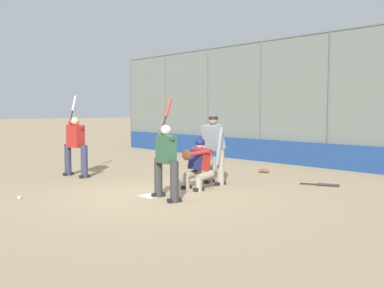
{
  "coord_description": "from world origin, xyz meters",
  "views": [
    {
      "loc": [
        -7.48,
        5.6,
        1.81
      ],
      "look_at": [
        -0.15,
        -1.0,
        1.05
      ],
      "focal_mm": 42.0,
      "sensor_mm": 36.0,
      "label": 1
    }
  ],
  "objects": [
    {
      "name": "batter_on_deck",
      "position": [
        3.55,
        -0.12,
        0.88
      ],
      "size": [
        1.1,
        0.59,
        2.2
      ],
      "rotation": [
        0.0,
        0.0,
        0.15
      ],
      "color": "#2D334C",
      "rests_on": "ground_plane"
    },
    {
      "name": "umpire_home",
      "position": [
        0.18,
        -1.99,
        0.89
      ],
      "size": [
        0.67,
        0.4,
        1.65
      ],
      "rotation": [
        0.0,
        0.0,
        -0.0
      ],
      "color": "gray",
      "rests_on": "ground_plane"
    },
    {
      "name": "home_plate_marker",
      "position": [
        0.0,
        0.0,
        0.01
      ],
      "size": [
        0.43,
        0.43,
        0.01
      ],
      "primitive_type": "cube",
      "color": "white",
      "rests_on": "ground_plane"
    },
    {
      "name": "spare_bat_near_backstop",
      "position": [
        -1.78,
        -3.76,
        0.03
      ],
      "size": [
        0.82,
        0.46,
        0.07
      ],
      "rotation": [
        0.0,
        0.0,
        3.62
      ],
      "color": "black",
      "rests_on": "ground_plane"
    },
    {
      "name": "backstop_fence",
      "position": [
        0.0,
        -6.8,
        2.19
      ],
      "size": [
        21.44,
        0.08,
        4.2
      ],
      "color": "#515651",
      "rests_on": "ground_plane"
    },
    {
      "name": "padding_wall",
      "position": [
        0.0,
        -6.7,
        0.38
      ],
      "size": [
        20.94,
        0.18,
        0.76
      ],
      "primitive_type": "cube",
      "color": "navy",
      "rests_on": "ground_plane"
    },
    {
      "name": "batter_at_plate",
      "position": [
        -0.48,
        0.0,
        0.82
      ],
      "size": [
        0.89,
        0.74,
        2.06
      ],
      "rotation": [
        0.0,
        0.0,
        -0.18
      ],
      "color": "#333333",
      "rests_on": "ground_plane"
    },
    {
      "name": "baseball_loose",
      "position": [
        1.49,
        2.21,
        0.04
      ],
      "size": [
        0.07,
        0.07,
        0.07
      ],
      "primitive_type": "sphere",
      "color": "white",
      "rests_on": "ground_plane"
    },
    {
      "name": "catcher_behind_plate",
      "position": [
        -0.05,
        -1.26,
        0.61
      ],
      "size": [
        0.62,
        0.72,
        1.17
      ],
      "rotation": [
        0.0,
        0.0,
        0.03
      ],
      "color": "gray",
      "rests_on": "ground_plane"
    },
    {
      "name": "fielding_glove_on_dirt",
      "position": [
        0.63,
        -4.49,
        0.05
      ],
      "size": [
        0.31,
        0.23,
        0.11
      ],
      "color": "brown",
      "rests_on": "ground_plane"
    },
    {
      "name": "ground_plane",
      "position": [
        0.0,
        0.0,
        0.0
      ],
      "size": [
        160.0,
        160.0,
        0.0
      ],
      "primitive_type": "plane",
      "color": "tan"
    }
  ]
}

